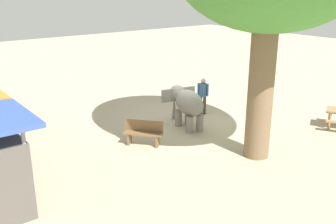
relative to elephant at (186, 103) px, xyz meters
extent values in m
plane|color=#BAA88C|center=(0.26, -0.21, -1.00)|extent=(60.00, 60.00, 0.00)
cylinder|color=gray|center=(0.26, 0.18, -0.67)|extent=(0.29, 0.29, 0.67)
cylinder|color=gray|center=(0.18, -0.27, -0.67)|extent=(0.29, 0.29, 0.67)
cylinder|color=gray|center=(-0.63, 0.36, -0.67)|extent=(0.29, 0.29, 0.67)
cylinder|color=gray|center=(-0.72, -0.10, -0.67)|extent=(0.29, 0.29, 0.67)
ellipsoid|color=gray|center=(-0.23, 0.04, 0.07)|extent=(1.80, 1.15, 1.00)
sphere|color=gray|center=(0.78, -0.15, 0.19)|extent=(0.71, 0.71, 0.71)
cone|color=gray|center=(1.04, -0.20, -0.44)|extent=(0.22, 0.22, 1.12)
cube|color=gray|center=(0.76, 0.33, 0.19)|extent=(0.20, 0.58, 0.53)
cube|color=gray|center=(0.58, -0.59, 0.19)|extent=(0.20, 0.58, 0.53)
cylinder|color=#3F3833|center=(0.71, -1.66, -0.59)|extent=(0.14, 0.14, 0.82)
cylinder|color=#3F3833|center=(0.86, -1.57, -0.59)|extent=(0.14, 0.14, 0.82)
cylinder|color=#33598C|center=(0.79, -1.62, 0.11)|extent=(0.32, 0.32, 0.58)
sphere|color=tan|center=(0.79, -1.62, 0.51)|extent=(0.22, 0.22, 0.22)
cylinder|color=#33598C|center=(0.61, -1.73, 0.13)|extent=(0.09, 0.09, 0.55)
cylinder|color=#33598C|center=(0.97, -1.51, 0.13)|extent=(0.09, 0.09, 0.55)
cylinder|color=brown|center=(-3.59, -0.05, 1.30)|extent=(0.83, 0.83, 4.61)
cube|color=brown|center=(-0.53, 2.46, -0.55)|extent=(1.32, 1.21, 0.06)
cube|color=brown|center=(-0.42, 2.33, -0.32)|extent=(1.10, 0.96, 0.40)
cube|color=brown|center=(-0.93, 2.12, -0.79)|extent=(0.29, 0.33, 0.42)
cube|color=brown|center=(-0.13, 2.80, -0.79)|extent=(0.29, 0.33, 0.42)
cylinder|color=#9E7A51|center=(-3.75, -4.30, -0.64)|extent=(0.10, 0.10, 0.72)
cylinder|color=#9E7A51|center=(-3.42, -4.85, -0.64)|extent=(0.10, 0.10, 0.72)
cylinder|color=gray|center=(-0.85, 7.20, 0.20)|extent=(0.10, 0.10, 2.40)
cylinder|color=gray|center=(-2.65, 7.20, 0.20)|extent=(0.10, 0.10, 2.40)
camera|label=1|loc=(-11.21, 9.57, 4.50)|focal=41.13mm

